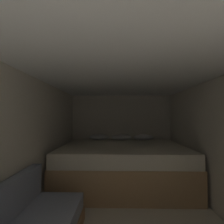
{
  "coord_description": "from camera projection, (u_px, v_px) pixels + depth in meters",
  "views": [
    {
      "loc": [
        -0.14,
        -0.09,
        1.42
      ],
      "look_at": [
        -0.21,
        2.91,
        1.5
      ],
      "focal_mm": 27.99,
      "sensor_mm": 36.0,
      "label": 1
    }
  ],
  "objects": [
    {
      "name": "wall_left",
      "position": [
        21.0,
        150.0,
        2.22
      ],
      "size": [
        0.05,
        5.05,
        1.99
      ],
      "primitive_type": "cube",
      "color": "beige",
      "rests_on": "ground"
    },
    {
      "name": "wall_back",
      "position": [
        121.0,
        132.0,
        4.74
      ],
      "size": [
        2.75,
        0.05,
        1.99
      ],
      "primitive_type": "cube",
      "color": "beige",
      "rests_on": "ground"
    },
    {
      "name": "bed",
      "position": [
        123.0,
        164.0,
        3.69
      ],
      "size": [
        2.53,
        1.95,
        0.96
      ],
      "color": "tan",
      "rests_on": "ground"
    },
    {
      "name": "ceiling_slab",
      "position": [
        127.0,
        70.0,
        2.22
      ],
      "size": [
        2.75,
        5.05,
        0.05
      ],
      "primitive_type": "cube",
      "color": "white",
      "rests_on": "wall_left"
    }
  ]
}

